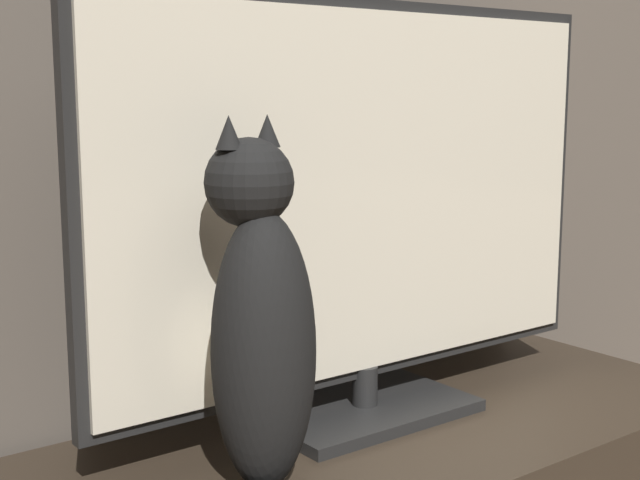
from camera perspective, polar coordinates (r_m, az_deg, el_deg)
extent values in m
cube|color=black|center=(1.57, 2.88, -10.80)|extent=(0.37, 0.22, 0.02)
cylinder|color=black|center=(1.55, 2.89, -9.27)|extent=(0.04, 0.04, 0.07)
cube|color=black|center=(1.48, 2.80, 2.99)|extent=(1.03, 0.02, 0.63)
cube|color=silver|center=(1.47, 3.15, 2.94)|extent=(0.99, 0.01, 0.59)
ellipsoid|color=black|center=(1.23, -3.61, -7.19)|extent=(0.17, 0.16, 0.40)
ellipsoid|color=silver|center=(1.28, -5.08, -7.58)|extent=(0.09, 0.06, 0.22)
sphere|color=black|center=(1.21, -4.56, 3.69)|extent=(0.14, 0.14, 0.12)
cone|color=black|center=(1.18, -5.86, 6.88)|extent=(0.04, 0.04, 0.04)
cone|color=black|center=(1.23, -3.39, 7.00)|extent=(0.04, 0.04, 0.04)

